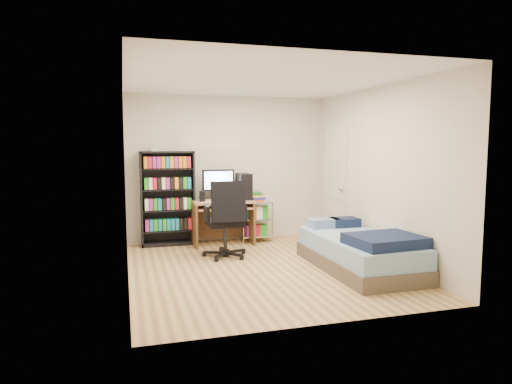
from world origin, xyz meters
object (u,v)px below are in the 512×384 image
object	(u,v)px
media_shelf	(168,197)
office_chair	(226,233)
computer_desk	(228,204)
bed	(360,251)

from	to	relation	value
media_shelf	office_chair	xyz separation A→B (m)	(0.74, -1.09, -0.44)
computer_desk	media_shelf	bearing A→B (deg)	170.33
computer_desk	bed	xyz separation A→B (m)	(1.33, -2.08, -0.43)
media_shelf	bed	size ratio (longest dim) A/B	0.81
computer_desk	bed	bearing A→B (deg)	-57.31
computer_desk	office_chair	xyz separation A→B (m)	(-0.24, -0.92, -0.31)
office_chair	bed	distance (m)	1.96
media_shelf	office_chair	distance (m)	1.39
media_shelf	computer_desk	distance (m)	1.00
media_shelf	computer_desk	bearing A→B (deg)	-9.67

